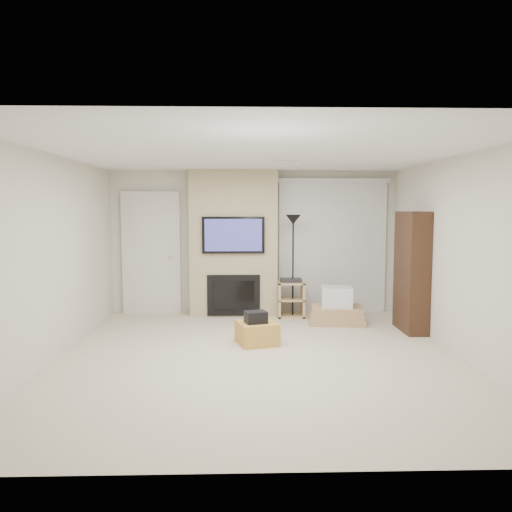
{
  "coord_description": "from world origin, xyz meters",
  "views": [
    {
      "loc": [
        -0.21,
        -6.07,
        1.84
      ],
      "look_at": [
        0.0,
        1.2,
        1.15
      ],
      "focal_mm": 35.0,
      "sensor_mm": 36.0,
      "label": 1
    }
  ],
  "objects_px": {
    "box_stack": "(336,309)",
    "bookshelf": "(412,272)",
    "ottoman": "(257,333)",
    "floor_lamp": "(293,237)",
    "av_stand": "(291,297)"
  },
  "relations": [
    {
      "from": "ottoman",
      "to": "av_stand",
      "type": "distance_m",
      "value": 1.83
    },
    {
      "from": "av_stand",
      "to": "floor_lamp",
      "type": "bearing_deg",
      "value": -18.44
    },
    {
      "from": "floor_lamp",
      "to": "box_stack",
      "type": "xyz_separation_m",
      "value": [
        0.66,
        -0.46,
        -1.15
      ]
    },
    {
      "from": "av_stand",
      "to": "bookshelf",
      "type": "xyz_separation_m",
      "value": [
        1.71,
        -1.02,
        0.55
      ]
    },
    {
      "from": "ottoman",
      "to": "floor_lamp",
      "type": "bearing_deg",
      "value": 68.7
    },
    {
      "from": "ottoman",
      "to": "bookshelf",
      "type": "distance_m",
      "value": 2.55
    },
    {
      "from": "bookshelf",
      "to": "av_stand",
      "type": "bearing_deg",
      "value": 149.17
    },
    {
      "from": "floor_lamp",
      "to": "box_stack",
      "type": "height_order",
      "value": "floor_lamp"
    },
    {
      "from": "ottoman",
      "to": "bookshelf",
      "type": "bearing_deg",
      "value": 16.19
    },
    {
      "from": "box_stack",
      "to": "bookshelf",
      "type": "bearing_deg",
      "value": -28.35
    },
    {
      "from": "box_stack",
      "to": "av_stand",
      "type": "bearing_deg",
      "value": 145.73
    },
    {
      "from": "ottoman",
      "to": "floor_lamp",
      "type": "relative_size",
      "value": 0.29
    },
    {
      "from": "ottoman",
      "to": "av_stand",
      "type": "height_order",
      "value": "av_stand"
    },
    {
      "from": "ottoman",
      "to": "floor_lamp",
      "type": "distance_m",
      "value": 2.19
    },
    {
      "from": "floor_lamp",
      "to": "bookshelf",
      "type": "height_order",
      "value": "bookshelf"
    }
  ]
}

